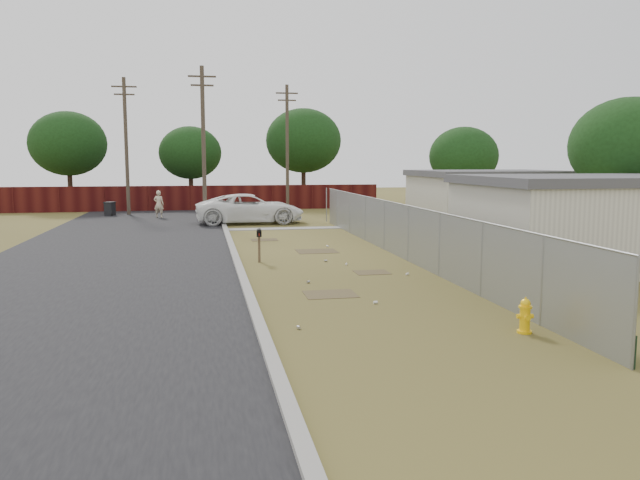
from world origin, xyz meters
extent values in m
plane|color=olive|center=(0.00, 0.00, 0.00)|extent=(120.00, 120.00, 0.00)
cube|color=black|center=(-7.50, 8.00, 0.01)|extent=(9.00, 60.00, 0.02)
cube|color=gray|center=(-3.00, 8.00, 0.06)|extent=(0.25, 60.00, 0.12)
cube|color=gray|center=(0.00, 11.50, 0.01)|extent=(6.20, 1.00, 0.03)
cylinder|color=gray|center=(3.10, -12.00, 1.00)|extent=(0.06, 0.06, 2.00)
cylinder|color=gray|center=(3.10, -9.00, 1.00)|extent=(0.06, 0.06, 2.00)
cylinder|color=gray|center=(3.10, -6.00, 1.00)|extent=(0.06, 0.06, 2.00)
cylinder|color=gray|center=(3.10, -3.00, 1.00)|extent=(0.06, 0.06, 2.00)
cylinder|color=gray|center=(3.10, 0.00, 1.00)|extent=(0.06, 0.06, 2.00)
cylinder|color=gray|center=(3.10, 3.00, 1.00)|extent=(0.06, 0.06, 2.00)
cylinder|color=gray|center=(3.10, 6.00, 1.00)|extent=(0.06, 0.06, 2.00)
cylinder|color=gray|center=(3.10, 9.00, 1.00)|extent=(0.06, 0.06, 2.00)
cylinder|color=gray|center=(3.10, 12.00, 1.00)|extent=(0.06, 0.06, 2.00)
cylinder|color=gray|center=(3.10, 15.00, 1.00)|extent=(0.06, 0.06, 2.00)
cylinder|color=gray|center=(3.10, 1.00, 2.00)|extent=(0.04, 26.00, 0.04)
cube|color=gray|center=(3.10, 1.00, 1.00)|extent=(0.01, 26.00, 2.00)
cube|color=black|center=(3.16, 1.00, 0.30)|extent=(0.03, 26.00, 0.60)
cube|color=#44120E|center=(-6.00, 25.00, 0.90)|extent=(30.00, 0.12, 1.80)
cylinder|color=#44382D|center=(-4.00, 16.00, 4.50)|extent=(0.24, 0.24, 9.00)
cube|color=#44382D|center=(-4.00, 16.00, 8.40)|extent=(1.60, 0.10, 0.10)
cube|color=#44382D|center=(-4.00, 16.00, 7.90)|extent=(1.30, 0.10, 0.10)
cylinder|color=#44382D|center=(-9.00, 22.00, 4.50)|extent=(0.24, 0.24, 9.00)
cube|color=#44382D|center=(-9.00, 22.00, 8.40)|extent=(1.60, 0.10, 0.10)
cube|color=#44382D|center=(-9.00, 22.00, 7.90)|extent=(1.30, 0.10, 0.10)
cylinder|color=#44382D|center=(2.00, 24.00, 4.50)|extent=(0.24, 0.24, 9.00)
cube|color=#44382D|center=(2.00, 24.00, 8.40)|extent=(1.60, 0.10, 0.10)
cube|color=#44382D|center=(2.00, 24.00, 7.90)|extent=(1.30, 0.10, 0.10)
cube|color=beige|center=(9.00, -2.00, 1.40)|extent=(8.00, 6.00, 2.80)
cube|color=#48474C|center=(9.00, -2.00, 2.95)|extent=(8.32, 6.24, 0.30)
cube|color=beige|center=(10.50, 9.00, 1.40)|extent=(7.00, 6.00, 2.80)
cube|color=#48474C|center=(10.50, 9.00, 2.95)|extent=(7.28, 6.24, 0.30)
cylinder|color=#352218|center=(-14.00, 29.00, 1.65)|extent=(0.36, 0.36, 3.30)
ellipsoid|color=black|center=(-14.00, 29.00, 4.88)|extent=(5.70, 5.70, 4.84)
cylinder|color=#352218|center=(-5.00, 30.00, 1.43)|extent=(0.36, 0.36, 2.86)
ellipsoid|color=black|center=(-5.00, 30.00, 4.23)|extent=(4.94, 4.94, 4.20)
cylinder|color=#352218|center=(4.00, 29.00, 1.76)|extent=(0.36, 0.36, 3.52)
ellipsoid|color=black|center=(4.00, 29.00, 5.20)|extent=(6.08, 6.08, 5.17)
cylinder|color=#352218|center=(13.00, 18.00, 1.32)|extent=(0.36, 0.36, 2.64)
ellipsoid|color=black|center=(13.00, 18.00, 3.90)|extent=(4.56, 4.56, 3.88)
cylinder|color=#352218|center=(14.00, 3.00, 1.43)|extent=(0.36, 0.36, 2.86)
ellipsoid|color=black|center=(14.00, 3.00, 4.23)|extent=(4.94, 4.94, 4.20)
cylinder|color=yellow|center=(2.45, -9.50, 0.03)|extent=(0.35, 0.35, 0.05)
cylinder|color=yellow|center=(2.45, -9.50, 0.30)|extent=(0.25, 0.25, 0.53)
cylinder|color=yellow|center=(2.45, -9.50, 0.56)|extent=(0.32, 0.32, 0.05)
sphere|color=yellow|center=(2.45, -9.50, 0.63)|extent=(0.24, 0.24, 0.21)
cylinder|color=yellow|center=(2.45, -9.50, 0.74)|extent=(0.04, 0.04, 0.05)
cylinder|color=yellow|center=(2.33, -9.48, 0.36)|extent=(0.10, 0.11, 0.10)
cylinder|color=yellow|center=(2.58, -9.52, 0.36)|extent=(0.10, 0.11, 0.10)
cylinder|color=yellow|center=(2.43, -9.62, 0.36)|extent=(0.14, 0.13, 0.13)
cube|color=brown|center=(-2.20, 0.75, 0.50)|extent=(0.10, 0.10, 1.00)
cube|color=black|center=(-2.20, 0.75, 1.03)|extent=(0.22, 0.49, 0.18)
cylinder|color=black|center=(-2.20, 0.75, 1.12)|extent=(0.22, 0.49, 0.18)
cube|color=#A5140B|center=(-2.22, 0.49, 1.03)|extent=(0.02, 0.04, 0.10)
imported|color=white|center=(-1.46, 14.65, 0.86)|extent=(6.20, 2.93, 1.71)
imported|color=beige|center=(-6.86, 19.38, 0.87)|extent=(0.71, 0.55, 1.73)
cube|color=black|center=(-10.12, 21.39, 0.44)|extent=(0.70, 0.70, 0.87)
cube|color=black|center=(-10.12, 21.39, 0.89)|extent=(0.77, 0.77, 0.07)
cylinder|color=black|center=(-9.97, 21.04, 0.09)|extent=(0.11, 0.19, 0.18)
cylinder|color=silver|center=(0.10, -6.32, 0.04)|extent=(0.10, 0.08, 0.07)
cylinder|color=#A5A5AA|center=(-1.13, -3.36, 0.04)|extent=(0.12, 0.12, 0.07)
cylinder|color=silver|center=(0.71, -0.44, 0.04)|extent=(0.10, 0.12, 0.07)
cylinder|color=#A5A5AA|center=(-2.18, -8.32, 0.04)|extent=(0.08, 0.11, 0.07)
cylinder|color=silver|center=(0.98, 4.17, 0.04)|extent=(0.10, 0.12, 0.07)
cylinder|color=#A5A5AA|center=(0.15, 0.41, 0.04)|extent=(0.10, 0.08, 0.07)
cylinder|color=silver|center=(2.18, -2.65, 0.04)|extent=(0.12, 0.12, 0.07)
camera|label=1|loc=(-4.17, -21.25, 3.61)|focal=35.00mm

